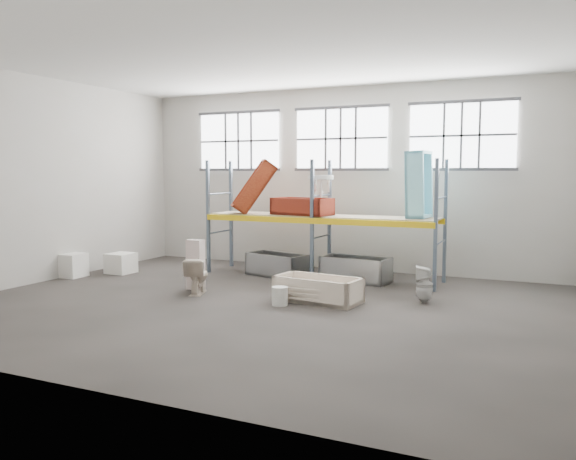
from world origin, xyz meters
The scene contains 33 objects.
floor centered at (0.00, 0.00, -0.05)m, with size 12.00×10.00×0.10m, color #46403C.
ceiling centered at (0.00, 0.00, 5.05)m, with size 12.00×10.00×0.10m, color silver.
wall_back centered at (0.00, 5.05, 2.50)m, with size 12.00×0.10×5.00m, color #A7A39A.
wall_front centered at (0.00, -5.05, 2.50)m, with size 12.00×0.10×5.00m, color #A8A59C.
wall_left centered at (-6.05, 0.00, 2.50)m, with size 0.10×10.00×5.00m, color #ACA89F.
window_left centered at (-3.20, 4.94, 3.60)m, with size 2.60×0.04×1.60m, color white.
window_mid centered at (0.00, 4.94, 3.60)m, with size 2.60×0.04×1.60m, color white.
window_right centered at (3.20, 4.94, 3.60)m, with size 2.60×0.04×1.60m, color white.
rack_upright_la centered at (-3.00, 2.90, 1.50)m, with size 0.08×0.08×3.00m, color slate.
rack_upright_lb centered at (-3.00, 4.10, 1.50)m, with size 0.08×0.08×3.00m, color slate.
rack_upright_ma centered at (0.00, 2.90, 1.50)m, with size 0.08×0.08×3.00m, color slate.
rack_upright_mb centered at (0.00, 4.10, 1.50)m, with size 0.08×0.08×3.00m, color slate.
rack_upright_ra centered at (3.00, 2.90, 1.50)m, with size 0.08×0.08×3.00m, color slate.
rack_upright_rb centered at (3.00, 4.10, 1.50)m, with size 0.08×0.08×3.00m, color slate.
rack_beam_front centered at (0.00, 2.90, 1.50)m, with size 6.00×0.10×0.14m, color yellow.
rack_beam_back centered at (0.00, 4.10, 1.50)m, with size 6.00×0.10×0.14m, color yellow.
shelf_deck centered at (0.00, 3.50, 1.58)m, with size 5.90×1.10×0.03m, color gray.
wet_patch centered at (0.00, 2.70, 0.00)m, with size 1.80×1.80×0.00m, color black.
bathtub_beige centered at (1.00, 0.83, 0.26)m, with size 1.77×0.83×0.52m, color beige, non-canonical shape.
cistern_spare centered at (1.16, 0.70, 0.28)m, with size 0.38×0.18×0.36m, color #F2DCC7.
sink_in_tub centered at (0.55, 0.63, 0.16)m, with size 0.42×0.42×0.14m, color silver.
toilet_beige centered at (-1.73, 0.45, 0.40)m, with size 0.45×0.79×0.81m, color beige.
cistern_tall centered at (-2.04, 0.85, 0.57)m, with size 0.37×0.24×1.15m, color beige.
toilet_white centered at (3.03, 1.65, 0.39)m, with size 0.35×0.35×0.77m, color silver.
steel_tub_left centered at (-1.09, 3.17, 0.29)m, with size 1.61×0.75×0.59m, color #9A9DA1, non-canonical shape.
steel_tub_right centered at (0.99, 3.32, 0.31)m, with size 1.67×0.78×0.61m, color #A8ACB0, non-canonical shape.
rust_tub_flat centered at (-0.47, 3.37, 1.82)m, with size 1.54×0.72×0.43m, color maroon, non-canonical shape.
rust_tub_tilted centered at (-1.91, 3.46, 2.29)m, with size 1.51×0.71×0.43m, color #923C19, non-canonical shape.
sink_on_shelf centered at (0.04, 3.39, 2.09)m, with size 0.64×0.50×0.57m, color silver.
blue_tub_upright centered at (2.44, 3.63, 2.40)m, with size 1.58×0.74×0.44m, color #8EE5F8, non-canonical shape.
bucket centered at (0.43, 0.19, 0.19)m, with size 0.32×0.32×0.38m, color silver.
carton_near centered at (-5.90, 0.85, 0.30)m, with size 0.71×0.61×0.61m, color white.
carton_far centered at (-5.09, 1.84, 0.27)m, with size 0.64×0.64×0.53m, color white.
Camera 1 is at (5.50, -10.36, 2.70)m, focal length 36.63 mm.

